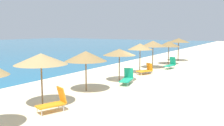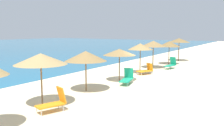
% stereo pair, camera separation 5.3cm
% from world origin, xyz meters
% --- Properties ---
extents(ground_plane, '(160.00, 160.00, 0.00)m').
position_xyz_m(ground_plane, '(0.00, 0.00, 0.00)').
color(ground_plane, beige).
extents(beach_umbrella_2, '(2.57, 2.57, 2.62)m').
position_xyz_m(beach_umbrella_2, '(-8.29, 2.06, 2.34)').
color(beach_umbrella_2, brown).
rests_on(beach_umbrella_2, ground_plane).
extents(beach_umbrella_3, '(2.59, 2.59, 2.48)m').
position_xyz_m(beach_umbrella_3, '(-4.68, 2.10, 2.16)').
color(beach_umbrella_3, brown).
rests_on(beach_umbrella_3, ground_plane).
extents(beach_umbrella_4, '(2.39, 2.39, 2.40)m').
position_xyz_m(beach_umbrella_4, '(-1.05, 1.81, 2.16)').
color(beach_umbrella_4, brown).
rests_on(beach_umbrella_4, ground_plane).
extents(beach_umbrella_5, '(2.17, 2.17, 2.63)m').
position_xyz_m(beach_umbrella_5, '(2.78, 1.93, 2.35)').
color(beach_umbrella_5, brown).
rests_on(beach_umbrella_5, ground_plane).
extents(beach_umbrella_6, '(2.55, 2.55, 2.73)m').
position_xyz_m(beach_umbrella_6, '(6.27, 2.17, 2.43)').
color(beach_umbrella_6, brown).
rests_on(beach_umbrella_6, ground_plane).
extents(beach_umbrella_7, '(2.43, 2.43, 2.56)m').
position_xyz_m(beach_umbrella_7, '(9.95, 1.78, 2.26)').
color(beach_umbrella_7, brown).
rests_on(beach_umbrella_7, ground_plane).
extents(beach_umbrella_8, '(2.65, 2.65, 2.81)m').
position_xyz_m(beach_umbrella_8, '(13.57, 1.76, 2.55)').
color(beach_umbrella_8, brown).
rests_on(beach_umbrella_8, ground_plane).
extents(lounge_chair_0, '(1.52, 1.18, 0.94)m').
position_xyz_m(lounge_chair_0, '(2.67, 1.33, 0.39)').
color(lounge_chair_0, orange).
rests_on(lounge_chair_0, ground_plane).
extents(lounge_chair_1, '(1.45, 0.99, 1.11)m').
position_xyz_m(lounge_chair_1, '(-8.62, 0.92, 0.47)').
color(lounge_chair_1, orange).
rests_on(lounge_chair_1, ground_plane).
extents(lounge_chair_2, '(1.69, 1.02, 1.06)m').
position_xyz_m(lounge_chair_2, '(-1.58, 0.88, 0.41)').
color(lounge_chair_2, '#199972').
rests_on(lounge_chair_2, ground_plane).
extents(lounge_chair_4, '(1.66, 0.79, 1.12)m').
position_xyz_m(lounge_chair_4, '(6.95, 0.56, 0.44)').
color(lounge_chair_4, '#199972').
rests_on(lounge_chair_4, ground_plane).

